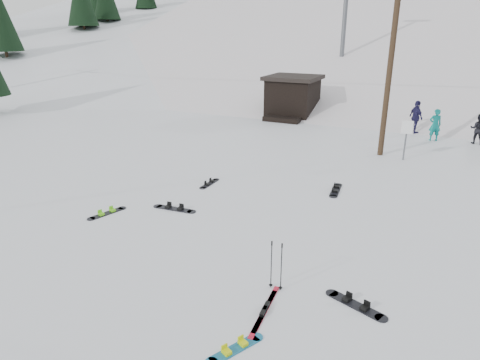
% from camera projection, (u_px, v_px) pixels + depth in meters
% --- Properties ---
extents(ground, '(200.00, 200.00, 0.00)m').
position_uv_depth(ground, '(187.00, 300.00, 9.67)').
color(ground, white).
rests_on(ground, ground).
extents(ski_slope, '(60.00, 85.24, 65.97)m').
position_uv_depth(ski_slope, '(404.00, 161.00, 60.17)').
color(ski_slope, silver).
rests_on(ski_slope, ground).
extents(ridge_left, '(47.54, 95.03, 58.38)m').
position_uv_depth(ridge_left, '(164.00, 137.00, 68.88)').
color(ridge_left, white).
rests_on(ridge_left, ground).
extents(treeline_left, '(20.00, 64.00, 10.00)m').
position_uv_depth(treeline_left, '(136.00, 73.00, 57.57)').
color(treeline_left, black).
rests_on(treeline_left, ground).
extents(treeline_crest, '(50.00, 6.00, 10.00)m').
position_uv_depth(treeline_crest, '(431.00, 59.00, 82.28)').
color(treeline_crest, black).
rests_on(treeline_crest, ski_slope).
extents(utility_pole, '(2.00, 0.26, 9.00)m').
position_uv_depth(utility_pole, '(392.00, 54.00, 19.08)').
color(utility_pole, '#3A2819').
rests_on(utility_pole, ground).
extents(trail_sign, '(0.50, 0.09, 1.85)m').
position_uv_depth(trail_sign, '(406.00, 133.00, 19.41)').
color(trail_sign, '#595B60').
rests_on(trail_sign, ground).
extents(lift_hut, '(3.40, 4.10, 2.75)m').
position_uv_depth(lift_hut, '(292.00, 97.00, 28.97)').
color(lift_hut, black).
rests_on(lift_hut, ground).
extents(lift_tower_near, '(2.20, 0.36, 8.00)m').
position_uv_depth(lift_tower_near, '(346.00, 0.00, 34.00)').
color(lift_tower_near, '#595B60').
rests_on(lift_tower_near, ski_slope).
extents(hero_snowboard, '(0.73, 1.24, 0.09)m').
position_uv_depth(hero_snowboard, '(235.00, 349.00, 8.18)').
color(hero_snowboard, '#176D9A').
rests_on(hero_snowboard, ground).
extents(hero_skis, '(0.30, 1.94, 0.10)m').
position_uv_depth(hero_skis, '(265.00, 310.00, 9.28)').
color(hero_skis, '#AB1126').
rests_on(hero_skis, ground).
extents(ski_poles, '(0.34, 0.09, 1.22)m').
position_uv_depth(ski_poles, '(276.00, 265.00, 9.89)').
color(ski_poles, black).
rests_on(ski_poles, ground).
extents(board_scatter_a, '(1.59, 0.41, 0.11)m').
position_uv_depth(board_scatter_a, '(174.00, 208.00, 14.47)').
color(board_scatter_a, black).
rests_on(board_scatter_a, ground).
extents(board_scatter_b, '(0.25, 1.33, 0.09)m').
position_uv_depth(board_scatter_b, '(209.00, 183.00, 16.81)').
color(board_scatter_b, black).
rests_on(board_scatter_b, ground).
extents(board_scatter_c, '(0.58, 1.38, 0.10)m').
position_uv_depth(board_scatter_c, '(107.00, 213.00, 14.13)').
color(board_scatter_c, black).
rests_on(board_scatter_c, ground).
extents(board_scatter_d, '(1.46, 0.72, 0.11)m').
position_uv_depth(board_scatter_d, '(356.00, 305.00, 9.47)').
color(board_scatter_d, black).
rests_on(board_scatter_d, ground).
extents(board_scatter_f, '(0.45, 1.62, 0.11)m').
position_uv_depth(board_scatter_f, '(336.00, 190.00, 16.12)').
color(board_scatter_f, black).
rests_on(board_scatter_f, ground).
extents(skier_teal, '(0.73, 0.60, 1.73)m').
position_uv_depth(skier_teal, '(435.00, 125.00, 22.95)').
color(skier_teal, '#0C7F78').
rests_on(skier_teal, ground).
extents(skier_dark, '(0.84, 0.70, 1.57)m').
position_uv_depth(skier_dark, '(478.00, 129.00, 22.37)').
color(skier_dark, black).
rests_on(skier_dark, ground).
extents(skier_navy, '(1.06, 1.16, 1.90)m').
position_uv_depth(skier_navy, '(416.00, 117.00, 24.43)').
color(skier_navy, '#1F1A43').
rests_on(skier_navy, ground).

